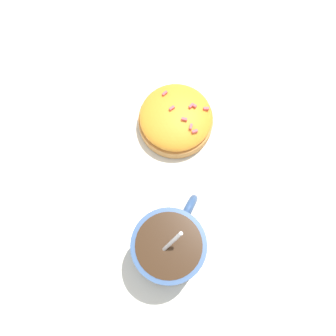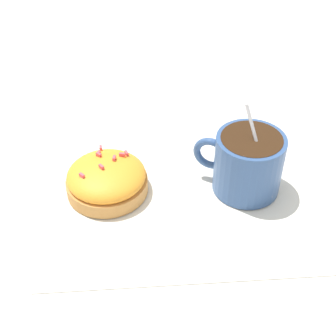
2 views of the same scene
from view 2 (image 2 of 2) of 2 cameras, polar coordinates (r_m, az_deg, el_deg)
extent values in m
plane|color=silver|center=(0.59, 1.07, -2.27)|extent=(3.00, 3.00, 0.00)
cube|color=white|center=(0.58, 1.07, -2.16)|extent=(0.33, 0.31, 0.00)
cylinder|color=#335184|center=(0.56, 9.76, 0.52)|extent=(0.08, 0.08, 0.07)
cylinder|color=#331E0F|center=(0.55, 10.12, 3.03)|extent=(0.07, 0.07, 0.01)
torus|color=#335184|center=(0.57, 5.23, 1.78)|extent=(0.04, 0.03, 0.04)
ellipsoid|color=silver|center=(0.59, 7.87, -0.54)|extent=(0.03, 0.03, 0.01)
cylinder|color=silver|center=(0.54, 11.04, 1.93)|extent=(0.03, 0.05, 0.10)
cylinder|color=#C18442|center=(0.58, -7.41, -1.86)|extent=(0.10, 0.10, 0.02)
ellipsoid|color=orange|center=(0.57, -7.53, -0.75)|extent=(0.10, 0.10, 0.03)
cube|color=#EA4C56|center=(0.56, -6.57, 1.21)|extent=(0.00, 0.01, 0.00)
cube|color=#EA4C56|center=(0.59, -8.20, 2.44)|extent=(0.00, 0.01, 0.00)
cube|color=#EA4C56|center=(0.57, -5.08, 1.81)|extent=(0.00, 0.01, 0.00)
cube|color=#EA4C56|center=(0.57, -8.44, 1.62)|extent=(0.01, 0.01, 0.00)
cube|color=#EA4C56|center=(0.57, -8.49, 1.78)|extent=(0.01, 0.01, 0.00)
cube|color=#EA4C56|center=(0.55, -10.45, -0.91)|extent=(0.01, 0.01, 0.00)
cube|color=#EA4C56|center=(0.55, -8.12, 0.14)|extent=(0.01, 0.01, 0.00)
cube|color=#EA4C56|center=(0.57, -5.62, 1.63)|extent=(0.01, 0.00, 0.00)
camera|label=1|loc=(0.46, 27.24, 50.26)|focal=42.00mm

